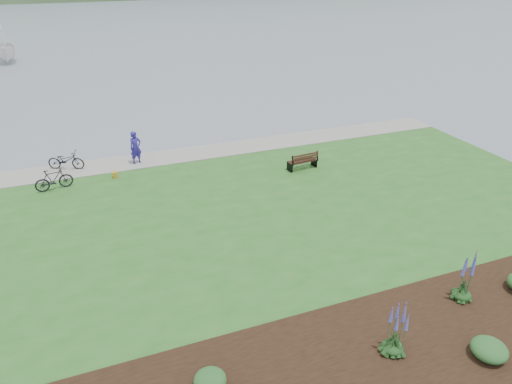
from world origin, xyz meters
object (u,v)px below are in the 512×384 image
(bicycle_a, at_px, (66,160))
(person, at_px, (135,145))
(park_bench, at_px, (303,161))
(sailboat, at_px, (9,62))

(bicycle_a, bearing_deg, person, -76.41)
(park_bench, bearing_deg, bicycle_a, 153.52)
(park_bench, height_order, bicycle_a, bicycle_a)
(person, height_order, sailboat, sailboat)
(park_bench, xyz_separation_m, bicycle_a, (-11.84, 4.58, 0.02))
(park_bench, bearing_deg, person, 148.64)
(park_bench, xyz_separation_m, sailboat, (-17.78, 40.83, -0.89))
(park_bench, xyz_separation_m, person, (-8.20, 4.01, 0.59))
(park_bench, bearing_deg, sailboat, 108.21)
(person, relative_size, bicycle_a, 1.11)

